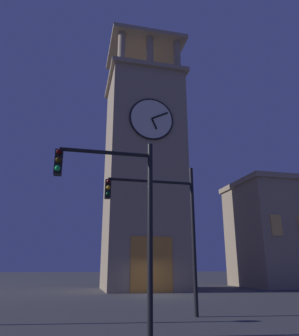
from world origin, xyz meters
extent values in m
plane|color=#424247|center=(0.00, 0.00, 0.00)|extent=(200.00, 200.00, 0.00)
cube|color=gray|center=(-0.31, -5.59, 9.48)|extent=(6.50, 6.23, 18.96)
cube|color=gray|center=(-0.31, -5.59, 19.16)|extent=(7.10, 6.83, 0.40)
cylinder|color=gray|center=(-2.96, -3.07, 20.95)|extent=(0.70, 0.70, 3.19)
cylinder|color=gray|center=(-0.31, -3.07, 20.95)|extent=(0.70, 0.70, 3.19)
cylinder|color=gray|center=(2.34, -3.07, 20.95)|extent=(0.70, 0.70, 3.19)
cylinder|color=gray|center=(-2.96, -8.10, 20.95)|extent=(0.70, 0.70, 3.19)
cylinder|color=gray|center=(-0.31, -8.10, 20.95)|extent=(0.70, 0.70, 3.19)
cylinder|color=gray|center=(2.34, -8.10, 20.95)|extent=(0.70, 0.70, 3.19)
cube|color=gray|center=(-0.31, -5.59, 22.75)|extent=(7.10, 6.83, 0.40)
cylinder|color=black|center=(-0.31, -5.59, 24.35)|extent=(0.12, 0.12, 2.81)
cylinder|color=silver|center=(-0.31, -2.41, 13.80)|extent=(3.69, 0.12, 3.69)
torus|color=black|center=(-0.31, -2.39, 13.80)|extent=(3.85, 0.16, 3.85)
cube|color=black|center=(-0.52, -2.31, 13.34)|extent=(0.52, 0.06, 0.97)
cube|color=black|center=(-1.01, -2.31, 14.15)|extent=(1.45, 0.06, 0.81)
cube|color=orange|center=(-0.31, -2.52, 2.00)|extent=(3.20, 0.24, 4.00)
cube|color=#E0B259|center=(-11.44, -2.86, 5.22)|extent=(1.00, 0.12, 1.80)
cylinder|color=black|center=(0.75, 9.19, 2.93)|extent=(0.16, 0.16, 5.86)
cylinder|color=black|center=(2.51, 9.19, 5.17)|extent=(3.52, 0.12, 0.12)
cube|color=black|center=(4.27, 9.19, 4.75)|extent=(0.22, 0.30, 0.75)
sphere|color=#360505|center=(4.27, 9.37, 5.02)|extent=(0.16, 0.16, 0.16)
sphere|color=orange|center=(4.27, 9.37, 4.77)|extent=(0.16, 0.16, 0.16)
sphere|color=#063316|center=(4.27, 9.37, 4.52)|extent=(0.16, 0.16, 0.16)
cylinder|color=black|center=(3.29, 12.35, 2.76)|extent=(0.16, 0.16, 5.53)
cylinder|color=black|center=(4.67, 12.35, 5.14)|extent=(2.75, 0.12, 0.12)
cube|color=black|center=(6.04, 12.35, 4.71)|extent=(0.22, 0.30, 0.75)
sphere|color=#360505|center=(6.04, 12.53, 4.99)|extent=(0.16, 0.16, 0.16)
sphere|color=#392705|center=(6.04, 12.53, 4.74)|extent=(0.16, 0.16, 0.16)
sphere|color=#18C154|center=(6.04, 12.53, 4.49)|extent=(0.16, 0.16, 0.16)
camera|label=1|loc=(5.46, 21.57, 1.81)|focal=34.17mm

